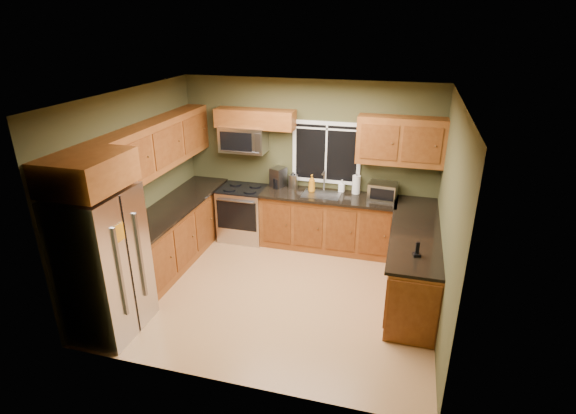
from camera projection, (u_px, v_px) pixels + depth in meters
The scene contains 28 objects.
floor at pixel (278, 291), 6.33m from camera, with size 4.20×4.20×0.00m, color #A9784A.
ceiling at pixel (276, 96), 5.29m from camera, with size 4.20×4.20×0.00m, color white.
back_wall at pixel (308, 163), 7.41m from camera, with size 4.20×4.20×0.00m, color #3E3E22.
front_wall at pixel (223, 272), 4.21m from camera, with size 4.20×4.20×0.00m, color #3E3E22.
left_wall at pixel (134, 188), 6.32m from camera, with size 3.60×3.60×0.00m, color #3E3E22.
right_wall at pixel (447, 220), 5.30m from camera, with size 3.60×3.60×0.00m, color #3E3E22.
window at pixel (326, 153), 7.25m from camera, with size 1.12×0.03×1.02m.
base_cabinets_left at pixel (176, 233), 7.02m from camera, with size 0.60×2.65×0.90m, color brown.
countertop_left at pixel (175, 206), 6.83m from camera, with size 0.65×2.65×0.04m, color black.
base_cabinets_back at pixel (328, 222), 7.39m from camera, with size 2.17×0.60×0.90m, color brown.
countertop_back at pixel (328, 196), 7.19m from camera, with size 2.17×0.65×0.04m, color black.
base_cabinets_peninsula at pixel (414, 261), 6.20m from camera, with size 0.60×2.52×0.90m.
countertop_peninsula at pixel (415, 230), 6.03m from camera, with size 0.65×2.50×0.04m, color black.
upper_cabinets_left at pixel (158, 145), 6.51m from camera, with size 0.33×2.65×0.72m, color brown.
upper_cabinets_back_left at pixel (255, 119), 7.19m from camera, with size 1.30×0.33×0.30m, color brown.
upper_cabinets_back_right at pixel (401, 141), 6.72m from camera, with size 1.30×0.33×0.72m, color brown.
upper_cabinet_over_fridge at pixel (87, 172), 4.81m from camera, with size 0.72×0.90×0.38m, color brown.
refrigerator at pixel (104, 264), 5.25m from camera, with size 0.74×0.90×1.80m.
range at pixel (244, 213), 7.71m from camera, with size 0.76×0.69×0.94m.
microwave at pixel (243, 139), 7.35m from camera, with size 0.76×0.41×0.42m.
sink at pixel (322, 193), 7.22m from camera, with size 0.60×0.42×0.36m.
toaster_oven at pixel (383, 191), 6.98m from camera, with size 0.45×0.37×0.26m.
coffee_maker at pixel (278, 178), 7.48m from camera, with size 0.27×0.32×0.33m.
kettle at pixel (293, 181), 7.44m from camera, with size 0.20×0.20×0.28m.
paper_towel_roll at pixel (356, 185), 7.20m from camera, with size 0.16×0.16×0.33m.
soap_bottle_a at pixel (312, 183), 7.27m from camera, with size 0.11×0.11×0.29m, color #C77612.
soap_bottle_b at pixel (342, 186), 7.30m from camera, with size 0.09×0.09×0.20m, color white.
cordless_phone at pixel (417, 252), 5.31m from camera, with size 0.10×0.10×0.19m.
Camera 1 is at (1.55, -5.16, 3.54)m, focal length 28.00 mm.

